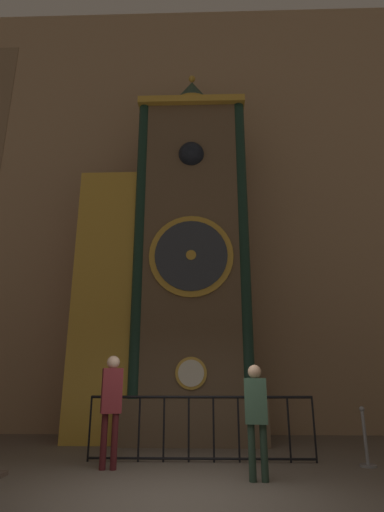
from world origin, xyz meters
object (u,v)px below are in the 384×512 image
(clock_tower, at_px, (173,263))
(visitor_near, at_px, (111,398))
(visitor_far, at_px, (256,409))
(stanchion_post, at_px, (366,447))

(clock_tower, bearing_deg, visitor_near, -105.78)
(clock_tower, bearing_deg, visitor_far, -65.60)
(clock_tower, relative_size, visitor_far, 6.20)
(visitor_far, bearing_deg, stanchion_post, 35.33)
(clock_tower, xyz_separation_m, visitor_near, (-0.80, -2.83, -3.21))
(visitor_far, xyz_separation_m, stanchion_post, (2.00, 1.07, -0.69))
(visitor_near, distance_m, stanchion_post, 4.48)
(visitor_near, relative_size, stanchion_post, 1.89)
(visitor_near, relative_size, visitor_far, 1.11)
(visitor_far, bearing_deg, clock_tower, 121.59)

